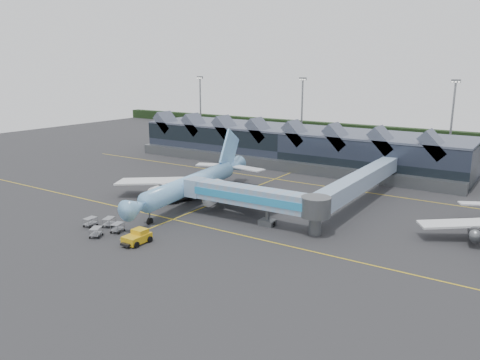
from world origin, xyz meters
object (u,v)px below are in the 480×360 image
Objects in this scene: jet_bridge at (262,199)px; pushback_tug at (137,237)px; main_airliner at (195,183)px; fuel_truck at (186,191)px.

jet_bridge is 5.80× the size of pushback_tug.
main_airliner is 8.66× the size of pushback_tug.
main_airliner reaches higher than pushback_tug.
jet_bridge is 21.10m from pushback_tug.
pushback_tug is (9.07, -22.24, -0.86)m from fuel_truck.
main_airliner is 3.07m from fuel_truck.
fuel_truck is at bearing 165.52° from jet_bridge.
main_airliner is 23.46m from pushback_tug.
main_airliner reaches higher than fuel_truck.
jet_bridge reaches higher than pushback_tug.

